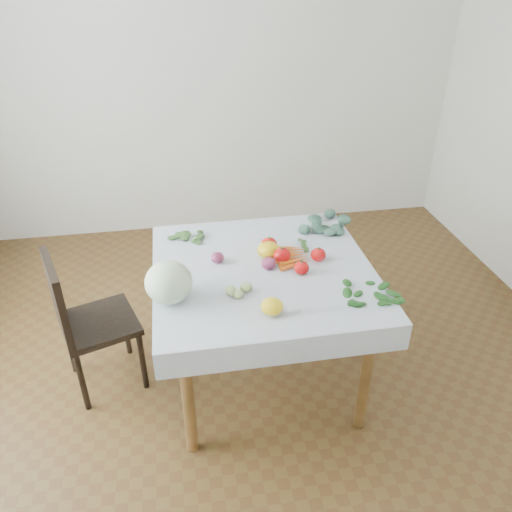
{
  "coord_description": "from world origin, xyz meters",
  "views": [
    {
      "loc": [
        -0.41,
        -2.13,
        2.15
      ],
      "look_at": [
        -0.03,
        0.02,
        0.82
      ],
      "focal_mm": 35.0,
      "sensor_mm": 36.0,
      "label": 1
    }
  ],
  "objects_px": {
    "table": "(263,285)",
    "chair": "(82,317)",
    "heirloom_back": "(268,250)",
    "carrot_bunch": "(292,256)",
    "cabbage": "(169,282)"
  },
  "relations": [
    {
      "from": "table",
      "to": "carrot_bunch",
      "type": "height_order",
      "value": "carrot_bunch"
    },
    {
      "from": "cabbage",
      "to": "heirloom_back",
      "type": "height_order",
      "value": "cabbage"
    },
    {
      "from": "heirloom_back",
      "to": "carrot_bunch",
      "type": "relative_size",
      "value": 0.48
    },
    {
      "from": "heirloom_back",
      "to": "carrot_bunch",
      "type": "xyz_separation_m",
      "value": [
        0.12,
        -0.04,
        -0.03
      ]
    },
    {
      "from": "cabbage",
      "to": "heirloom_back",
      "type": "xyz_separation_m",
      "value": [
        0.53,
        0.3,
        -0.06
      ]
    },
    {
      "from": "table",
      "to": "chair",
      "type": "bearing_deg",
      "value": 173.82
    },
    {
      "from": "table",
      "to": "cabbage",
      "type": "relative_size",
      "value": 4.55
    },
    {
      "from": "heirloom_back",
      "to": "carrot_bunch",
      "type": "distance_m",
      "value": 0.13
    },
    {
      "from": "heirloom_back",
      "to": "carrot_bunch",
      "type": "height_order",
      "value": "heirloom_back"
    },
    {
      "from": "carrot_bunch",
      "to": "cabbage",
      "type": "bearing_deg",
      "value": -157.5
    },
    {
      "from": "chair",
      "to": "heirloom_back",
      "type": "relative_size",
      "value": 7.05
    },
    {
      "from": "table",
      "to": "cabbage",
      "type": "xyz_separation_m",
      "value": [
        -0.48,
        -0.19,
        0.2
      ]
    },
    {
      "from": "table",
      "to": "chair",
      "type": "xyz_separation_m",
      "value": [
        -0.96,
        0.1,
        -0.16
      ]
    },
    {
      "from": "table",
      "to": "carrot_bunch",
      "type": "xyz_separation_m",
      "value": [
        0.17,
        0.08,
        0.12
      ]
    },
    {
      "from": "table",
      "to": "chair",
      "type": "height_order",
      "value": "chair"
    }
  ]
}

